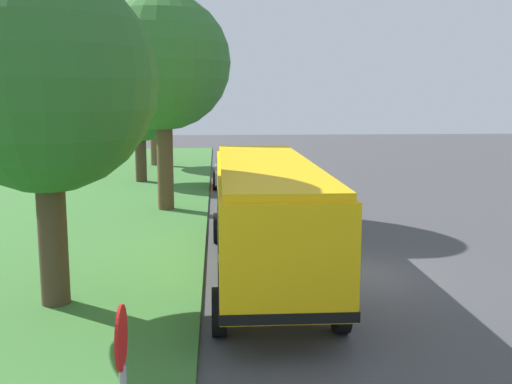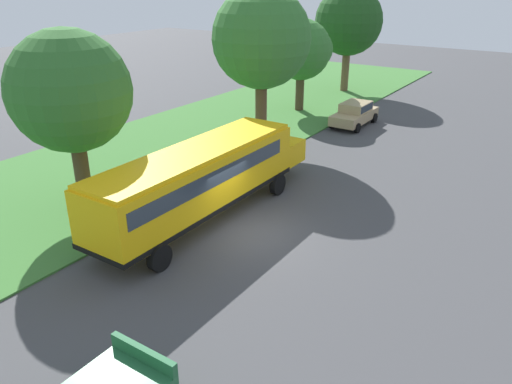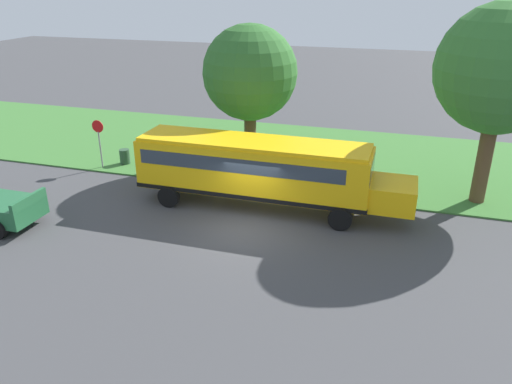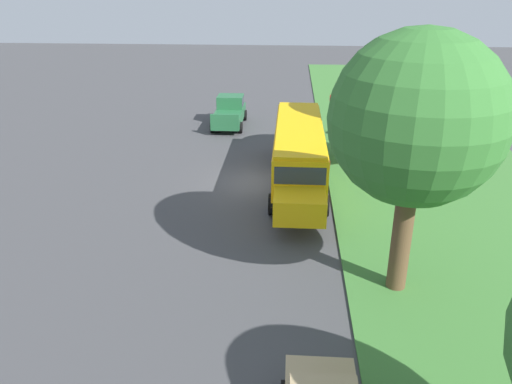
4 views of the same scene
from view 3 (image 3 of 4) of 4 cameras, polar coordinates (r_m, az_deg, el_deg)
name	(u,v)px [view 3 (image 3 of 4)]	position (r m, az deg, el deg)	size (l,w,h in m)	color
ground_plane	(244,229)	(21.16, -1.36, -4.21)	(120.00, 120.00, 0.00)	#424244
grass_verge	(296,154)	(30.04, 4.63, 4.35)	(12.00, 80.00, 0.08)	#3D7533
school_bus	(259,167)	(22.42, 0.35, 2.83)	(2.84, 12.42, 3.16)	yellow
oak_tree_beside_bus	(248,74)	(26.66, -0.93, 13.33)	(4.99, 4.99, 7.69)	#4C3826
oak_tree_roadside_mid	(501,71)	(24.06, 26.19, 12.27)	(5.59, 5.59, 9.01)	brown
stop_sign	(99,138)	(28.53, -17.49, 5.88)	(0.08, 0.68, 2.74)	gray
trash_bin	(125,157)	(29.13, -14.76, 3.88)	(0.56, 0.56, 0.90)	#2D4C33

